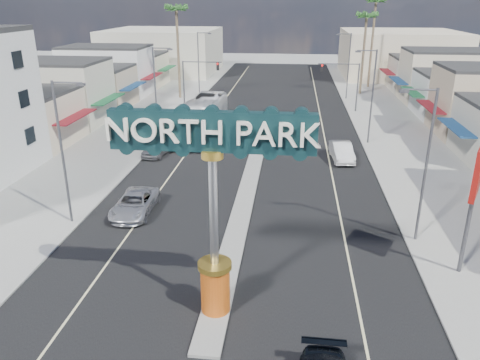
% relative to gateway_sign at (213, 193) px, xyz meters
% --- Properties ---
extents(ground, '(160.00, 160.00, 0.00)m').
position_rel_gateway_sign_xyz_m(ground, '(0.00, 28.02, -5.93)').
color(ground, gray).
rests_on(ground, ground).
extents(road, '(20.00, 120.00, 0.01)m').
position_rel_gateway_sign_xyz_m(road, '(0.00, 28.02, -5.92)').
color(road, black).
rests_on(road, ground).
extents(median_island, '(1.30, 30.00, 0.16)m').
position_rel_gateway_sign_xyz_m(median_island, '(0.00, 12.02, -5.85)').
color(median_island, gray).
rests_on(median_island, ground).
extents(sidewalk_left, '(8.00, 120.00, 0.12)m').
position_rel_gateway_sign_xyz_m(sidewalk_left, '(-14.00, 28.02, -5.87)').
color(sidewalk_left, gray).
rests_on(sidewalk_left, ground).
extents(sidewalk_right, '(8.00, 120.00, 0.12)m').
position_rel_gateway_sign_xyz_m(sidewalk_right, '(14.00, 28.02, -5.87)').
color(sidewalk_right, gray).
rests_on(sidewalk_right, ground).
extents(storefront_row_left, '(12.00, 42.00, 6.00)m').
position_rel_gateway_sign_xyz_m(storefront_row_left, '(-24.00, 41.02, -2.93)').
color(storefront_row_left, beige).
rests_on(storefront_row_left, ground).
extents(storefront_row_right, '(12.00, 42.00, 6.00)m').
position_rel_gateway_sign_xyz_m(storefront_row_right, '(24.00, 41.02, -2.93)').
color(storefront_row_right, '#B7B29E').
rests_on(storefront_row_right, ground).
extents(backdrop_far_left, '(20.00, 20.00, 8.00)m').
position_rel_gateway_sign_xyz_m(backdrop_far_left, '(-22.00, 73.02, -1.93)').
color(backdrop_far_left, '#B7B29E').
rests_on(backdrop_far_left, ground).
extents(backdrop_far_right, '(20.00, 20.00, 8.00)m').
position_rel_gateway_sign_xyz_m(backdrop_far_right, '(22.00, 73.02, -1.93)').
color(backdrop_far_right, beige).
rests_on(backdrop_far_right, ground).
extents(gateway_sign, '(8.20, 1.50, 9.15)m').
position_rel_gateway_sign_xyz_m(gateway_sign, '(0.00, 0.00, 0.00)').
color(gateway_sign, '#D04B10').
rests_on(gateway_sign, median_island).
extents(traffic_signal_left, '(5.09, 0.45, 6.00)m').
position_rel_gateway_sign_xyz_m(traffic_signal_left, '(-9.18, 42.02, -1.65)').
color(traffic_signal_left, '#47474C').
rests_on(traffic_signal_left, ground).
extents(traffic_signal_right, '(5.09, 0.45, 6.00)m').
position_rel_gateway_sign_xyz_m(traffic_signal_right, '(9.18, 42.02, -1.65)').
color(traffic_signal_right, '#47474C').
rests_on(traffic_signal_right, ground).
extents(streetlight_l_near, '(2.03, 0.22, 9.00)m').
position_rel_gateway_sign_xyz_m(streetlight_l_near, '(-10.43, 8.02, -0.86)').
color(streetlight_l_near, '#47474C').
rests_on(streetlight_l_near, ground).
extents(streetlight_l_mid, '(2.03, 0.22, 9.00)m').
position_rel_gateway_sign_xyz_m(streetlight_l_mid, '(-10.43, 28.02, -0.86)').
color(streetlight_l_mid, '#47474C').
rests_on(streetlight_l_mid, ground).
extents(streetlight_l_far, '(2.03, 0.22, 9.00)m').
position_rel_gateway_sign_xyz_m(streetlight_l_far, '(-10.43, 50.02, -0.86)').
color(streetlight_l_far, '#47474C').
rests_on(streetlight_l_far, ground).
extents(streetlight_r_near, '(2.03, 0.22, 9.00)m').
position_rel_gateway_sign_xyz_m(streetlight_r_near, '(10.43, 8.02, -0.86)').
color(streetlight_r_near, '#47474C').
rests_on(streetlight_r_near, ground).
extents(streetlight_r_mid, '(2.03, 0.22, 9.00)m').
position_rel_gateway_sign_xyz_m(streetlight_r_mid, '(10.43, 28.02, -0.86)').
color(streetlight_r_mid, '#47474C').
rests_on(streetlight_r_mid, ground).
extents(streetlight_r_far, '(2.03, 0.22, 9.00)m').
position_rel_gateway_sign_xyz_m(streetlight_r_far, '(10.43, 50.02, -0.86)').
color(streetlight_r_far, '#47474C').
rests_on(streetlight_r_far, ground).
extents(palm_left_far, '(2.60, 2.60, 13.10)m').
position_rel_gateway_sign_xyz_m(palm_left_far, '(-13.00, 48.02, 5.57)').
color(palm_left_far, brown).
rests_on(palm_left_far, ground).
extents(palm_right_mid, '(2.60, 2.60, 12.10)m').
position_rel_gateway_sign_xyz_m(palm_right_mid, '(13.00, 54.02, 4.67)').
color(palm_right_mid, brown).
rests_on(palm_right_mid, ground).
extents(palm_right_far, '(2.60, 2.60, 14.10)m').
position_rel_gateway_sign_xyz_m(palm_right_far, '(15.00, 60.02, 6.46)').
color(palm_right_far, brown).
rests_on(palm_right_far, ground).
extents(suv_left, '(2.41, 5.09, 1.41)m').
position_rel_gateway_sign_xyz_m(suv_left, '(-7.02, 9.85, -5.22)').
color(suv_left, silver).
rests_on(suv_left, ground).
extents(car_parked_left, '(2.28, 4.48, 1.46)m').
position_rel_gateway_sign_xyz_m(car_parked_left, '(-9.00, 22.24, -5.20)').
color(car_parked_left, slate).
rests_on(car_parked_left, ground).
extents(car_parked_right, '(2.05, 4.84, 1.55)m').
position_rel_gateway_sign_xyz_m(car_parked_right, '(7.57, 22.64, -5.15)').
color(car_parked_right, silver).
rests_on(car_parked_right, ground).
extents(city_bus, '(3.51, 13.37, 3.70)m').
position_rel_gateway_sign_xyz_m(city_bus, '(-6.18, 29.28, -4.08)').
color(city_bus, silver).
rests_on(city_bus, ground).
extents(bank_pylon_sign, '(1.12, 2.03, 6.75)m').
position_rel_gateway_sign_xyz_m(bank_pylon_sign, '(12.03, 4.68, -0.70)').
color(bank_pylon_sign, '#47474C').
rests_on(bank_pylon_sign, sidewalk_right).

